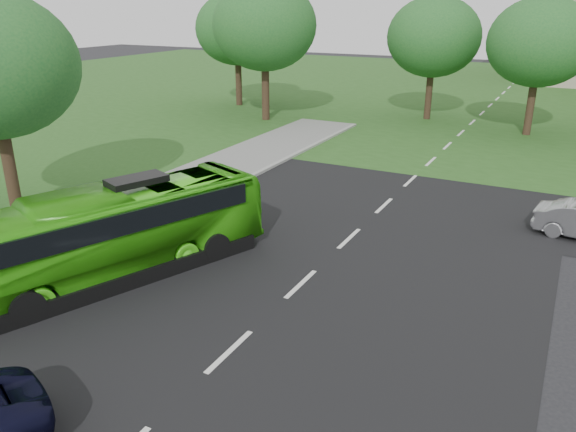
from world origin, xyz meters
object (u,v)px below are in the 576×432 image
object	(u,v)px
tree_park_b	(434,37)
tree_park_f	(237,29)
tree_park_a	(265,26)
tree_park_c	(540,42)
bus	(111,234)

from	to	relation	value
tree_park_b	tree_park_f	world-z (taller)	tree_park_f
tree_park_b	tree_park_f	bearing A→B (deg)	-175.33
tree_park_a	tree_park_c	size ratio (longest dim) A/B	1.14
tree_park_a	tree_park_f	distance (m)	6.79
tree_park_b	tree_park_c	xyz separation A→B (m)	(7.14, -2.31, -0.02)
tree_park_b	tree_park_c	size ratio (longest dim) A/B	1.01
tree_park_a	tree_park_c	bearing A→B (deg)	11.01
tree_park_c	tree_park_a	bearing A→B (deg)	-168.99
bus	tree_park_a	bearing A→B (deg)	130.17
tree_park_b	tree_park_f	size ratio (longest dim) A/B	0.96
tree_park_a	tree_park_c	distance (m)	17.97
tree_park_c	tree_park_f	xyz separation A→B (m)	(-22.72, 1.04, 0.31)
tree_park_b	tree_park_c	world-z (taller)	tree_park_b
tree_park_a	tree_park_b	distance (m)	11.97
bus	tree_park_f	bearing A→B (deg)	136.33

